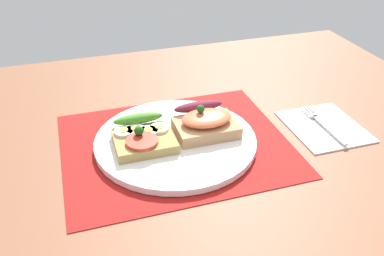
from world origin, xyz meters
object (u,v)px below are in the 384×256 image
at_px(sandwich_salmon, 205,122).
at_px(fork, 323,123).
at_px(plate, 176,141).
at_px(sandwich_egg_tomato, 143,136).
at_px(napkin, 324,126).

distance_m(sandwich_salmon, fork, 0.23).
relative_size(plate, sandwich_egg_tomato, 2.77).
xyz_separation_m(sandwich_salmon, fork, (0.22, -0.03, -0.03)).
distance_m(plate, napkin, 0.28).
bearing_deg(napkin, sandwich_salmon, 172.30).
relative_size(plate, napkin, 1.88).
height_order(plate, fork, plate).
distance_m(plate, fork, 0.28).
height_order(sandwich_salmon, napkin, sandwich_salmon).
height_order(sandwich_salmon, fork, sandwich_salmon).
bearing_deg(fork, plate, 175.04).
bearing_deg(napkin, fork, 138.15).
height_order(plate, napkin, plate).
distance_m(sandwich_egg_tomato, sandwich_salmon, 0.11).
xyz_separation_m(plate, fork, (0.28, -0.02, -0.00)).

